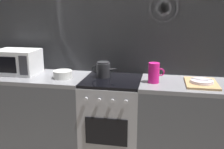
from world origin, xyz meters
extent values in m
cube|color=gray|center=(0.00, 0.33, 1.20)|extent=(3.60, 0.05, 2.40)
cube|color=#BCBCC1|center=(0.00, 0.30, 1.20)|extent=(3.58, 0.01, 2.39)
cube|color=#515459|center=(-0.90, 0.00, 0.43)|extent=(1.20, 0.60, 0.86)
cube|color=gray|center=(-0.90, 0.00, 0.88)|extent=(1.20, 0.60, 0.04)
cube|color=#9E9EA3|center=(0.00, 0.00, 0.43)|extent=(0.60, 0.60, 0.87)
cube|color=black|center=(0.00, 0.00, 0.89)|extent=(0.59, 0.59, 0.03)
cube|color=black|center=(0.00, -0.30, 0.45)|extent=(0.42, 0.01, 0.28)
cylinder|color=#B7B7BC|center=(-0.19, -0.32, 0.78)|extent=(0.04, 0.02, 0.04)
cylinder|color=#B7B7BC|center=(-0.06, -0.32, 0.78)|extent=(0.04, 0.02, 0.04)
cylinder|color=#B7B7BC|center=(0.06, -0.32, 0.78)|extent=(0.04, 0.02, 0.04)
cylinder|color=#B7B7BC|center=(0.19, -0.32, 0.78)|extent=(0.04, 0.02, 0.04)
cube|color=#515459|center=(0.90, 0.00, 0.43)|extent=(1.20, 0.60, 0.86)
cube|color=gray|center=(0.90, 0.00, 0.88)|extent=(1.20, 0.60, 0.04)
cube|color=white|center=(-1.09, 0.04, 1.04)|extent=(0.46, 0.34, 0.27)
cube|color=black|center=(-1.14, -0.13, 1.04)|extent=(0.28, 0.01, 0.17)
cube|color=#333338|center=(-0.92, -0.13, 1.04)|extent=(0.09, 0.01, 0.21)
cylinder|color=#262628|center=(-0.11, 0.07, 0.98)|extent=(0.15, 0.15, 0.15)
cylinder|color=#262628|center=(-0.11, 0.07, 1.06)|extent=(0.13, 0.13, 0.02)
cone|color=#262628|center=(0.00, 0.07, 0.99)|extent=(0.10, 0.04, 0.05)
torus|color=#262628|center=(-0.19, 0.07, 0.98)|extent=(0.08, 0.01, 0.08)
cylinder|color=silver|center=(-0.52, -0.05, 0.94)|extent=(0.20, 0.20, 0.08)
cylinder|color=#E5197A|center=(0.43, -0.05, 1.00)|extent=(0.11, 0.11, 0.20)
torus|color=#E5197A|center=(0.49, -0.05, 1.01)|extent=(0.08, 0.01, 0.08)
cube|color=tan|center=(0.89, -0.02, 0.91)|extent=(0.30, 0.40, 0.02)
cylinder|color=silver|center=(0.89, -0.04, 0.93)|extent=(0.22, 0.22, 0.01)
cylinder|color=silver|center=(0.89, -0.04, 0.94)|extent=(0.21, 0.21, 0.01)
cylinder|color=silver|center=(0.91, -0.04, 0.95)|extent=(0.16, 0.07, 0.01)
cube|color=silver|center=(0.87, -0.03, 0.95)|extent=(0.16, 0.09, 0.00)
camera|label=1|loc=(0.49, -2.54, 1.62)|focal=41.34mm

